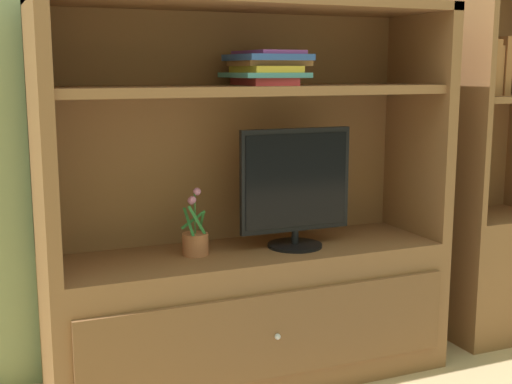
{
  "coord_description": "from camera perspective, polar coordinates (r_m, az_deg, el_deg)",
  "views": [
    {
      "loc": [
        -1.05,
        -2.13,
        1.3
      ],
      "look_at": [
        0.0,
        0.35,
        0.82
      ],
      "focal_mm": 47.88,
      "sensor_mm": 36.0,
      "label": 1
    }
  ],
  "objects": [
    {
      "name": "upright_book_row",
      "position": [
        3.38,
        18.76,
        9.67
      ],
      "size": [
        0.17,
        0.18,
        0.27
      ],
      "color": "black",
      "rests_on": "bookshelf_tall"
    },
    {
      "name": "media_console",
      "position": [
        2.86,
        -0.46,
        -6.25
      ],
      "size": [
        1.67,
        0.52,
        1.57
      ],
      "color": "brown",
      "rests_on": "ground_plane"
    },
    {
      "name": "bookshelf_tall",
      "position": [
        3.52,
        19.17,
        -1.9
      ],
      "size": [
        0.49,
        0.4,
        1.85
      ],
      "color": "brown",
      "rests_on": "ground_plane"
    },
    {
      "name": "tv_monitor",
      "position": [
        2.83,
        3.33,
        0.41
      ],
      "size": [
        0.49,
        0.23,
        0.5
      ],
      "color": "black",
      "rests_on": "media_console"
    },
    {
      "name": "potted_plant",
      "position": [
        2.75,
        -5.1,
        -4.0
      ],
      "size": [
        0.11,
        0.13,
        0.27
      ],
      "color": "#B26642",
      "rests_on": "media_console"
    },
    {
      "name": "painted_rear_wall",
      "position": [
        3.07,
        -2.99,
        12.03
      ],
      "size": [
        6.0,
        0.1,
        2.8
      ],
      "primitive_type": "cube",
      "color": "#8C9E6B",
      "rests_on": "ground_plane"
    },
    {
      "name": "magazine_stack",
      "position": [
        2.77,
        0.85,
        10.35
      ],
      "size": [
        0.3,
        0.33,
        0.14
      ],
      "color": "red",
      "rests_on": "media_console"
    }
  ]
}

